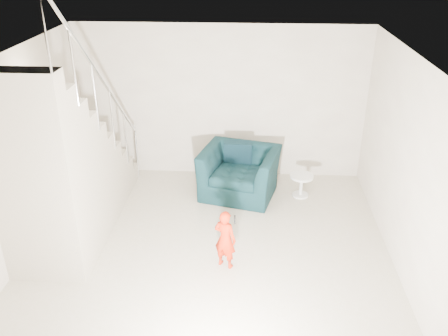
{
  "coord_description": "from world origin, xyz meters",
  "views": [
    {
      "loc": [
        0.55,
        -5.13,
        3.96
      ],
      "look_at": [
        0.15,
        1.2,
        0.85
      ],
      "focal_mm": 38.0,
      "sensor_mm": 36.0,
      "label": 1
    }
  ],
  "objects_px": {
    "staircase": "(66,178)",
    "armchair": "(239,172)",
    "toddler": "(225,239)",
    "side_table": "(301,182)"
  },
  "relations": [
    {
      "from": "staircase",
      "to": "armchair",
      "type": "bearing_deg",
      "value": 31.08
    },
    {
      "from": "armchair",
      "to": "toddler",
      "type": "bearing_deg",
      "value": -79.54
    },
    {
      "from": "side_table",
      "to": "staircase",
      "type": "distance_m",
      "value": 3.74
    },
    {
      "from": "armchair",
      "to": "toddler",
      "type": "xyz_separation_m",
      "value": [
        -0.12,
        -1.99,
        0.02
      ]
    },
    {
      "from": "toddler",
      "to": "staircase",
      "type": "distance_m",
      "value": 2.37
    },
    {
      "from": "toddler",
      "to": "side_table",
      "type": "height_order",
      "value": "toddler"
    },
    {
      "from": "toddler",
      "to": "side_table",
      "type": "xyz_separation_m",
      "value": [
        1.16,
        1.97,
        -0.16
      ]
    },
    {
      "from": "side_table",
      "to": "staircase",
      "type": "relative_size",
      "value": 0.11
    },
    {
      "from": "armchair",
      "to": "staircase",
      "type": "xyz_separation_m",
      "value": [
        -2.36,
        -1.42,
        0.55
      ]
    },
    {
      "from": "armchair",
      "to": "staircase",
      "type": "relative_size",
      "value": 0.34
    }
  ]
}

